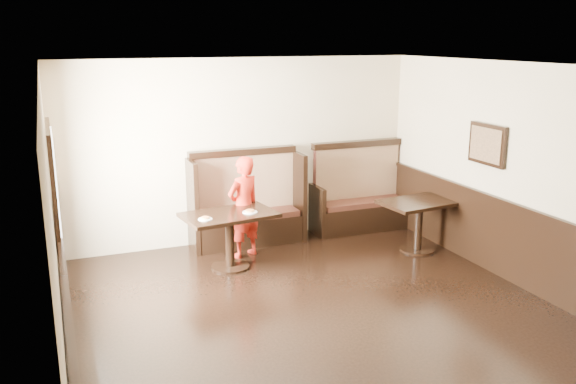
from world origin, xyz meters
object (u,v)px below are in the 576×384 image
booth_neighbor (359,200)px  table_main (229,226)px  table_neighbor (419,213)px  child (244,207)px  booth_main (246,210)px

booth_neighbor → table_main: 2.66m
table_main → table_neighbor: size_ratio=1.12×
booth_neighbor → table_main: (-2.49, -0.93, 0.12)m
booth_neighbor → child: child is taller
booth_main → booth_neighbor: size_ratio=1.06×
booth_neighbor → table_neighbor: (0.29, -1.29, 0.09)m
booth_main → table_neighbor: size_ratio=1.49×
booth_main → booth_neighbor: same height
table_main → child: size_ratio=0.90×
child → table_main: bearing=26.8°
booth_main → booth_neighbor: (1.95, -0.00, -0.05)m
booth_main → table_neighbor: booth_main is taller
table_main → child: 0.51m
booth_neighbor → child: bearing=-165.6°
booth_main → table_neighbor: 2.59m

